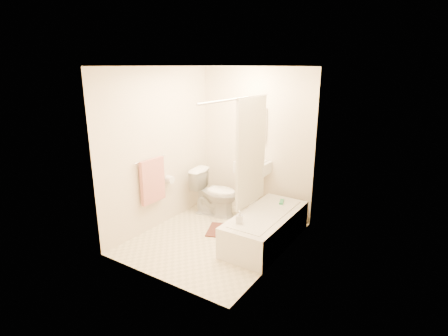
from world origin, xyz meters
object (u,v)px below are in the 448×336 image
Objects in this scene: toilet at (215,193)px; bath_mat at (229,231)px; bathtub at (266,228)px; soap_bottle at (239,217)px; sink at (254,186)px.

toilet is 1.23× the size of bath_mat.
bathtub is at bearing 0.82° from bath_mat.
bath_mat is 3.51× the size of soap_bottle.
sink is 1.02m from bathtub.
sink is 1.61× the size of bath_mat.
sink is at bearing 110.22° from soap_bottle.
toilet is 1.23m from bathtub.
sink reaches higher than toilet.
soap_bottle reaches higher than bath_mat.
sink is 0.67× the size of bathtub.
toilet reaches higher than bath_mat.
soap_bottle is at bearing -46.10° from bath_mat.
bathtub is 2.41× the size of bath_mat.
sink is at bearing 128.65° from bathtub.
toilet is at bearing 160.06° from bathtub.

